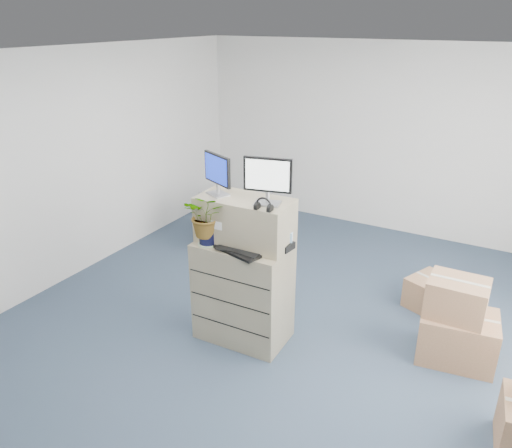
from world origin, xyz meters
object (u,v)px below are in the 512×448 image
(monitor_left, at_px, (217,172))
(keyboard, at_px, (238,251))
(potted_plant, at_px, (207,221))
(monitor_right, at_px, (268,178))
(office_chair, at_px, (231,218))
(water_bottle, at_px, (249,232))
(filing_cabinet_lower, at_px, (243,291))

(monitor_left, height_order, keyboard, monitor_left)
(keyboard, distance_m, potted_plant, 0.42)
(monitor_right, bearing_deg, potted_plant, -174.95)
(keyboard, bearing_deg, office_chair, 138.95)
(water_bottle, height_order, office_chair, water_bottle)
(water_bottle, bearing_deg, office_chair, 126.64)
(filing_cabinet_lower, bearing_deg, monitor_right, 2.71)
(monitor_left, relative_size, office_chair, 0.49)
(filing_cabinet_lower, height_order, potted_plant, potted_plant)
(filing_cabinet_lower, xyz_separation_m, water_bottle, (0.06, 0.02, 0.66))
(monitor_right, xyz_separation_m, potted_plant, (-0.55, -0.19, -0.46))
(monitor_left, relative_size, monitor_right, 0.91)
(monitor_right, height_order, office_chair, monitor_right)
(keyboard, bearing_deg, filing_cabinet_lower, 122.81)
(monitor_right, distance_m, potted_plant, 0.74)
(monitor_left, bearing_deg, water_bottle, 25.49)
(monitor_left, bearing_deg, potted_plant, -69.89)
(filing_cabinet_lower, xyz_separation_m, keyboard, (0.06, -0.17, 0.54))
(office_chair, bearing_deg, keyboard, 80.17)
(monitor_right, height_order, potted_plant, monitor_right)
(monitor_left, bearing_deg, office_chair, 143.56)
(monitor_left, bearing_deg, filing_cabinet_lower, 21.58)
(keyboard, distance_m, water_bottle, 0.23)
(filing_cabinet_lower, relative_size, water_bottle, 4.17)
(monitor_right, relative_size, water_bottle, 1.72)
(water_bottle, relative_size, office_chair, 0.31)
(monitor_right, height_order, keyboard, monitor_right)
(monitor_right, relative_size, potted_plant, 0.91)
(monitor_right, xyz_separation_m, water_bottle, (-0.20, 0.00, -0.57))
(filing_cabinet_lower, relative_size, office_chair, 1.29)
(monitor_left, xyz_separation_m, office_chair, (-1.03, 1.85, -1.33))
(filing_cabinet_lower, height_order, monitor_right, monitor_right)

